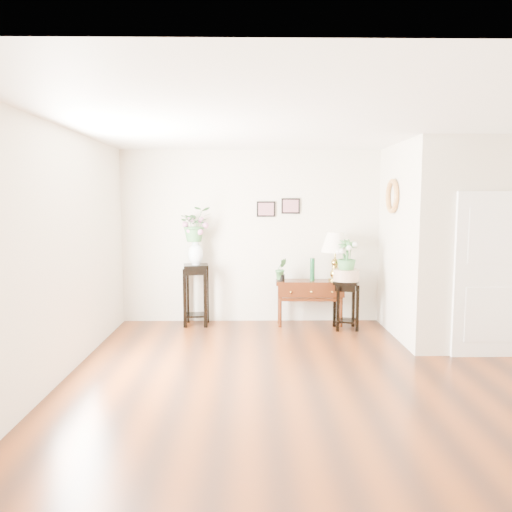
{
  "coord_description": "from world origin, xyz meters",
  "views": [
    {
      "loc": [
        -0.93,
        -5.38,
        1.97
      ],
      "look_at": [
        -0.83,
        1.3,
        1.24
      ],
      "focal_mm": 35.0,
      "sensor_mm": 36.0,
      "label": 1
    }
  ],
  "objects_px": {
    "plant_stand_b": "(346,305)",
    "table_lamp": "(335,259)",
    "console_table": "(310,303)",
    "plant_stand_a": "(196,295)"
  },
  "relations": [
    {
      "from": "console_table",
      "to": "plant_stand_a",
      "type": "relative_size",
      "value": 1.11
    },
    {
      "from": "plant_stand_b",
      "to": "plant_stand_a",
      "type": "bearing_deg",
      "value": 172.85
    },
    {
      "from": "console_table",
      "to": "plant_stand_a",
      "type": "xyz_separation_m",
      "value": [
        -1.82,
        0.04,
        0.13
      ]
    },
    {
      "from": "console_table",
      "to": "plant_stand_b",
      "type": "distance_m",
      "value": 0.58
    },
    {
      "from": "plant_stand_a",
      "to": "plant_stand_b",
      "type": "xyz_separation_m",
      "value": [
        2.34,
        -0.29,
        -0.11
      ]
    },
    {
      "from": "console_table",
      "to": "plant_stand_b",
      "type": "relative_size",
      "value": 1.43
    },
    {
      "from": "table_lamp",
      "to": "plant_stand_a",
      "type": "xyz_separation_m",
      "value": [
        -2.21,
        0.04,
        -0.58
      ]
    },
    {
      "from": "plant_stand_b",
      "to": "table_lamp",
      "type": "bearing_deg",
      "value": 118.03
    },
    {
      "from": "console_table",
      "to": "plant_stand_b",
      "type": "height_order",
      "value": "plant_stand_b"
    },
    {
      "from": "console_table",
      "to": "plant_stand_a",
      "type": "distance_m",
      "value": 1.82
    }
  ]
}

